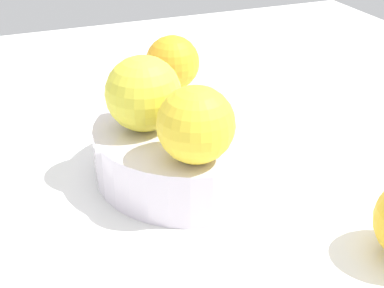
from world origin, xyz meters
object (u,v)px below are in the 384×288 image
Objects in this scene: orange_in_bowl_1 at (196,125)px; orange_loose_0 at (173,63)px; orange_in_bowl_0 at (143,94)px; fruit_bowl at (192,150)px.

orange_loose_0 is (-27.95, 7.93, -5.06)cm from orange_in_bowl_1.
orange_in_bowl_1 reaches higher than orange_loose_0.
orange_in_bowl_0 is at bearing -26.61° from orange_loose_0.
orange_loose_0 is at bearing 153.39° from orange_in_bowl_0.
fruit_bowl is 9.16cm from orange_in_bowl_1.
orange_in_bowl_1 reaches higher than fruit_bowl.
orange_loose_0 reaches higher than fruit_bowl.
orange_loose_0 is at bearing 164.17° from orange_in_bowl_1.
fruit_bowl is 2.87× the size of orange_in_bowl_1.
orange_in_bowl_0 reaches higher than fruit_bowl.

